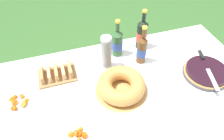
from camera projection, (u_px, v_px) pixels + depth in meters
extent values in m
plane|color=#335B28|center=(125.00, 138.00, 1.83)|extent=(16.00, 16.00, 0.00)
cube|color=brown|center=(129.00, 94.00, 1.33)|extent=(1.80, 1.05, 0.03)
cylinder|color=brown|center=(17.00, 99.00, 1.72)|extent=(0.06, 0.06, 0.67)
cylinder|color=brown|center=(187.00, 60.00, 2.06)|extent=(0.06, 0.06, 0.67)
cube|color=white|center=(130.00, 92.00, 1.32)|extent=(1.81, 1.06, 0.00)
cube|color=white|center=(107.00, 48.00, 1.70)|extent=(1.81, 0.00, 0.10)
cylinder|color=#38383D|center=(205.00, 74.00, 1.41)|extent=(0.32, 0.32, 0.02)
cylinder|color=#B78447|center=(206.00, 72.00, 1.40)|extent=(0.30, 0.30, 0.01)
cylinder|color=black|center=(207.00, 71.00, 1.39)|extent=(0.28, 0.28, 0.03)
cube|color=silver|center=(213.00, 79.00, 1.31)|extent=(0.08, 0.19, 0.00)
cube|color=black|center=(201.00, 55.00, 1.47)|extent=(0.05, 0.09, 0.01)
cylinder|color=#B78447|center=(121.00, 90.00, 1.32)|extent=(0.34, 0.34, 0.01)
torus|color=#BC7F3D|center=(121.00, 85.00, 1.28)|extent=(0.31, 0.31, 0.10)
cylinder|color=white|center=(107.00, 62.00, 1.44)|extent=(0.07, 0.07, 0.09)
cylinder|color=white|center=(107.00, 60.00, 1.43)|extent=(0.07, 0.07, 0.09)
cylinder|color=white|center=(107.00, 59.00, 1.42)|extent=(0.07, 0.07, 0.09)
cylinder|color=white|center=(107.00, 58.00, 1.41)|extent=(0.07, 0.07, 0.09)
cylinder|color=white|center=(107.00, 56.00, 1.40)|extent=(0.07, 0.07, 0.09)
cylinder|color=white|center=(107.00, 55.00, 1.40)|extent=(0.07, 0.07, 0.09)
cylinder|color=white|center=(107.00, 54.00, 1.39)|extent=(0.07, 0.07, 0.09)
cylinder|color=white|center=(107.00, 52.00, 1.38)|extent=(0.07, 0.07, 0.09)
cylinder|color=white|center=(106.00, 51.00, 1.37)|extent=(0.07, 0.07, 0.09)
cylinder|color=white|center=(106.00, 49.00, 1.36)|extent=(0.07, 0.07, 0.09)
cylinder|color=white|center=(106.00, 48.00, 1.35)|extent=(0.07, 0.07, 0.09)
cylinder|color=white|center=(106.00, 46.00, 1.34)|extent=(0.07, 0.07, 0.09)
cylinder|color=white|center=(106.00, 45.00, 1.33)|extent=(0.07, 0.07, 0.09)
cylinder|color=white|center=(106.00, 43.00, 1.32)|extent=(0.07, 0.07, 0.09)
torus|color=white|center=(106.00, 38.00, 1.29)|extent=(0.07, 0.07, 0.01)
cylinder|color=#2D562D|center=(117.00, 44.00, 1.51)|extent=(0.08, 0.08, 0.18)
cylinder|color=#334C93|center=(117.00, 45.00, 1.51)|extent=(0.08, 0.08, 0.07)
cone|color=#2D562D|center=(117.00, 32.00, 1.43)|extent=(0.08, 0.08, 0.04)
cylinder|color=#2D562D|center=(118.00, 26.00, 1.39)|extent=(0.03, 0.03, 0.06)
cylinder|color=gold|center=(118.00, 21.00, 1.36)|extent=(0.03, 0.03, 0.02)
cylinder|color=brown|center=(141.00, 51.00, 1.45)|extent=(0.07, 0.07, 0.19)
cylinder|color=#334C93|center=(141.00, 52.00, 1.45)|extent=(0.07, 0.07, 0.07)
cone|color=brown|center=(143.00, 39.00, 1.36)|extent=(0.07, 0.07, 0.04)
cylinder|color=brown|center=(144.00, 33.00, 1.33)|extent=(0.03, 0.03, 0.06)
cylinder|color=gold|center=(145.00, 28.00, 1.30)|extent=(0.03, 0.03, 0.02)
cylinder|color=black|center=(142.00, 36.00, 1.56)|extent=(0.08, 0.08, 0.21)
cylinder|color=#E54C38|center=(141.00, 36.00, 1.56)|extent=(0.08, 0.08, 0.08)
cone|color=black|center=(143.00, 22.00, 1.47)|extent=(0.08, 0.08, 0.04)
cylinder|color=black|center=(144.00, 16.00, 1.43)|extent=(0.03, 0.03, 0.07)
cylinder|color=gold|center=(145.00, 11.00, 1.40)|extent=(0.03, 0.03, 0.02)
cylinder|color=white|center=(78.00, 137.00, 1.09)|extent=(0.19, 0.19, 0.01)
torus|color=white|center=(77.00, 137.00, 1.09)|extent=(0.19, 0.19, 0.01)
cone|color=#CF5915|center=(79.00, 138.00, 1.07)|extent=(0.04, 0.04, 0.03)
cone|color=#C86916|center=(70.00, 135.00, 1.08)|extent=(0.05, 0.05, 0.04)
cone|color=#AE4E0C|center=(83.00, 135.00, 1.07)|extent=(0.05, 0.06, 0.05)
cone|color=orange|center=(80.00, 129.00, 1.11)|extent=(0.05, 0.05, 0.04)
cone|color=#C35311|center=(76.00, 133.00, 1.08)|extent=(0.03, 0.03, 0.03)
cone|color=#BA6620|center=(78.00, 133.00, 1.09)|extent=(0.04, 0.05, 0.03)
cone|color=#BD4D13|center=(76.00, 131.00, 1.09)|extent=(0.05, 0.05, 0.05)
cone|color=#B84B0C|center=(81.00, 134.00, 1.08)|extent=(0.05, 0.05, 0.04)
cylinder|color=white|center=(18.00, 103.00, 1.25)|extent=(0.22, 0.22, 0.01)
torus|color=white|center=(17.00, 102.00, 1.24)|extent=(0.21, 0.21, 0.01)
cone|color=#A6530F|center=(15.00, 108.00, 1.19)|extent=(0.04, 0.04, 0.04)
cone|color=#C34A0E|center=(16.00, 96.00, 1.26)|extent=(0.04, 0.04, 0.04)
cone|color=#CD6018|center=(14.00, 102.00, 1.22)|extent=(0.05, 0.05, 0.03)
cone|color=#B3711C|center=(22.00, 104.00, 1.21)|extent=(0.06, 0.06, 0.04)
cone|color=#B96410|center=(25.00, 100.00, 1.24)|extent=(0.05, 0.04, 0.05)
cone|color=#C46D16|center=(11.00, 98.00, 1.23)|extent=(0.05, 0.05, 0.02)
cone|color=#BF4D0F|center=(13.00, 108.00, 1.20)|extent=(0.04, 0.05, 0.04)
cone|color=#C45114|center=(20.00, 95.00, 1.27)|extent=(0.04, 0.04, 0.03)
cone|color=#CC6121|center=(22.00, 97.00, 1.26)|extent=(0.04, 0.04, 0.03)
cone|color=#BA6F1B|center=(24.00, 101.00, 1.22)|extent=(0.03, 0.04, 0.03)
cone|color=#C57219|center=(27.00, 99.00, 1.24)|extent=(0.03, 0.03, 0.02)
cube|color=olive|center=(57.00, 75.00, 1.40)|extent=(0.26, 0.18, 0.02)
cube|color=#9E7042|center=(42.00, 75.00, 1.36)|extent=(0.02, 0.14, 0.06)
cube|color=tan|center=(49.00, 73.00, 1.37)|extent=(0.02, 0.14, 0.06)
cube|color=#B2844C|center=(56.00, 72.00, 1.38)|extent=(0.02, 0.14, 0.06)
cube|color=tan|center=(63.00, 70.00, 1.39)|extent=(0.02, 0.14, 0.06)
cube|color=#9E7042|center=(70.00, 69.00, 1.40)|extent=(0.02, 0.14, 0.06)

